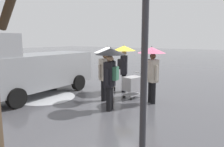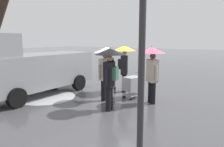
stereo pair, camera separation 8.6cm
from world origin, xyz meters
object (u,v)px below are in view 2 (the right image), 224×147
hand_dolly_boxes (109,73)px  pedestrian_black_side (124,58)px  pedestrian_far_side (107,60)px  shopping_cart_vendor (133,84)px  pedestrian_white_side (152,61)px  street_lamp (142,41)px  cargo_van_parked_right (31,68)px  pedestrian_pink_side (110,64)px

hand_dolly_boxes → pedestrian_black_side: bearing=-146.9°
hand_dolly_boxes → pedestrian_far_side: bearing=120.2°
shopping_cart_vendor → pedestrian_far_side: bearing=52.5°
pedestrian_white_side → street_lamp: size_ratio=0.56×
cargo_van_parked_right → pedestrian_far_side: (-3.08, -1.17, 0.41)m
hand_dolly_boxes → pedestrian_black_side: size_ratio=0.72×
hand_dolly_boxes → street_lamp: (-3.81, 4.56, 1.49)m
hand_dolly_boxes → pedestrian_white_side: size_ratio=0.72×
shopping_cart_vendor → street_lamp: 5.27m
hand_dolly_boxes → pedestrian_far_side: (-0.68, 1.16, 0.71)m
hand_dolly_boxes → street_lamp: bearing=129.8°
cargo_van_parked_right → shopping_cart_vendor: 4.35m
cargo_van_parked_right → street_lamp: 6.71m
pedestrian_pink_side → street_lamp: (-2.37, 2.53, 0.80)m
cargo_van_parked_right → pedestrian_white_side: cargo_van_parked_right is taller
pedestrian_far_side → pedestrian_pink_side: bearing=130.8°
pedestrian_white_side → shopping_cart_vendor: bearing=-15.1°
hand_dolly_boxes → pedestrian_pink_side: 2.59m
cargo_van_parked_right → hand_dolly_boxes: cargo_van_parked_right is taller
shopping_cart_vendor → hand_dolly_boxes: size_ratio=0.66×
shopping_cart_vendor → pedestrian_black_side: (0.80, -0.63, 1.00)m
shopping_cart_vendor → hand_dolly_boxes: bearing=-10.8°
cargo_van_parked_right → pedestrian_far_side: size_ratio=2.49×
cargo_van_parked_right → shopping_cart_vendor: size_ratio=5.25×
shopping_cart_vendor → pedestrian_black_side: 1.43m
shopping_cart_vendor → pedestrian_pink_side: size_ratio=0.47×
cargo_van_parked_right → pedestrian_black_side: cargo_van_parked_right is taller
pedestrian_black_side → hand_dolly_boxes: bearing=33.1°
pedestrian_far_side → cargo_van_parked_right: bearing=20.8°
shopping_cart_vendor → pedestrian_far_side: 1.52m
pedestrian_pink_side → pedestrian_far_side: (0.76, -0.88, 0.01)m
pedestrian_white_side → pedestrian_far_side: (1.59, 0.65, 0.00)m
hand_dolly_boxes → pedestrian_pink_side: (-1.43, 2.04, 0.69)m
pedestrian_far_side → street_lamp: street_lamp is taller
street_lamp → cargo_van_parked_right: bearing=-19.8°
cargo_van_parked_right → street_lamp: street_lamp is taller
cargo_van_parked_right → pedestrian_black_side: size_ratio=2.49×
pedestrian_black_side → pedestrian_far_side: same height
pedestrian_pink_side → street_lamp: street_lamp is taller
cargo_van_parked_right → pedestrian_white_side: bearing=-158.7°
cargo_van_parked_right → pedestrian_black_side: bearing=-137.8°
cargo_van_parked_right → pedestrian_pink_side: (-3.84, -0.29, 0.39)m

